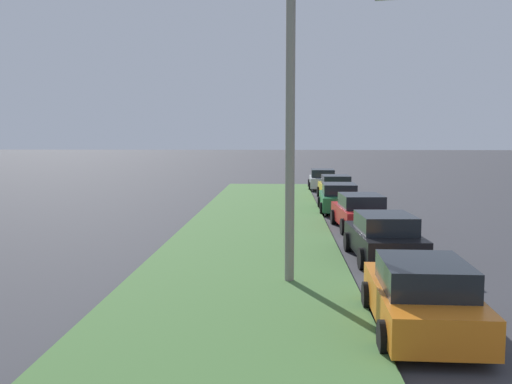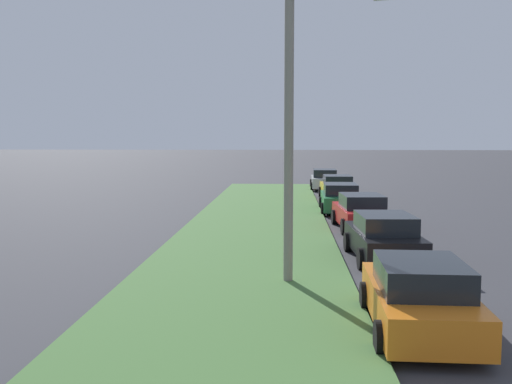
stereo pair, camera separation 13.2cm
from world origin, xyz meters
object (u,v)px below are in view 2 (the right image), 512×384
Objects in this scene: parked_car_yellow at (337,188)px; parked_car_green at (340,198)px; streetlight at (303,115)px; parked_car_red at (361,212)px; parked_car_orange at (419,297)px; parked_car_silver at (324,180)px; parked_car_black at (384,238)px.

parked_car_green is at bearing 175.60° from parked_car_yellow.
parked_car_yellow is at bearing -7.37° from streetlight.
parked_car_green is 15.21m from streetlight.
parked_car_orange is at bearing 174.53° from parked_car_red.
parked_car_red and parked_car_silver have the same top height.
streetlight is (3.50, 2.23, 3.67)m from parked_car_orange.
streetlight is (-20.67, 2.67, 3.67)m from parked_car_yellow.
parked_car_black is at bearing -1.67° from parked_car_orange.
parked_car_silver is (17.73, 0.38, 0.00)m from parked_car_red.
streetlight is at bearing 171.66° from parked_car_yellow.
parked_car_red is 11.44m from parked_car_yellow.
parked_car_yellow is at bearing -2.83° from parked_car_black.
streetlight is at bearing 176.53° from parked_car_silver.
parked_car_black is at bearing -177.26° from parked_car_green.
parked_car_orange and parked_car_black have the same top height.
parked_car_yellow is at bearing 0.74° from parked_car_orange.
parked_car_orange is at bearing 173.83° from parked_car_black.
parked_car_silver is at bearing -1.91° from parked_car_black.
parked_car_orange and parked_car_yellow have the same top height.
parked_car_red is 1.02× the size of parked_car_yellow.
streetlight reaches higher than parked_car_red.
parked_car_orange and parked_car_red have the same top height.
streetlight reaches higher than parked_car_yellow.
parked_car_orange is 30.46m from parked_car_silver.
parked_car_black is at bearing -177.78° from parked_car_silver.
parked_car_silver is at bearing 2.37° from parked_car_yellow.
streetlight is (-9.23, 2.69, 3.67)m from parked_car_red.
parked_car_green is 1.00× the size of parked_car_yellow.
parked_car_orange is at bearing -147.50° from streetlight.
streetlight is at bearing 138.20° from parked_car_black.
streetlight reaches higher than parked_car_silver.
streetlight is (-14.58, 2.31, 3.67)m from parked_car_green.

